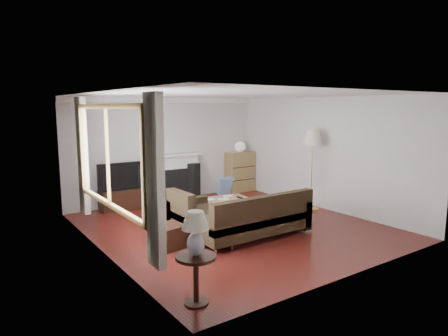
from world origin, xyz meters
TOP-DOWN VIEW (x-y plane):
  - room at (0.00, 0.00)m, footprint 5.10×5.60m
  - window at (-2.45, -0.20)m, footprint 0.12×2.74m
  - curtain_near at (-2.40, -1.72)m, footprint 0.10×0.35m
  - curtain_far at (-2.40, 1.32)m, footprint 0.10×0.35m
  - fireplace at (0.15, 2.64)m, footprint 1.40×0.26m
  - tv_stand at (-1.30, 2.50)m, footprint 0.91×0.41m
  - television at (-1.30, 2.50)m, footprint 1.07×0.14m
  - speaker_left at (-0.83, 2.51)m, footprint 0.39×0.42m
  - speaker_right at (0.60, 2.54)m, footprint 0.33×0.36m
  - bookshelf at (2.08, 2.53)m, footprint 0.79×0.37m
  - globe_lamp at (2.08, 2.53)m, footprint 0.28×0.28m
  - sectional_sofa at (-0.09, -0.72)m, footprint 2.32×1.69m
  - coffee_table at (0.08, 0.51)m, footprint 1.19×0.75m
  - footstool at (-1.54, -0.36)m, footprint 0.53×0.53m
  - floor_lamp at (2.18, 0.03)m, footprint 0.59×0.59m
  - side_table at (-2.15, -2.23)m, footprint 0.47×0.47m
  - table_lamp at (-2.15, -2.23)m, footprint 0.32×0.32m

SIDE VIEW (x-z plane):
  - footstool at x=-1.54m, z-range 0.00..0.38m
  - coffee_table at x=0.08m, z-range 0.00..0.44m
  - tv_stand at x=-1.30m, z-range 0.00..0.46m
  - side_table at x=-2.15m, z-range 0.00..0.59m
  - sectional_sofa at x=-0.09m, z-range 0.00..0.75m
  - speaker_right at x=0.60m, z-range 0.00..0.89m
  - speaker_left at x=-0.83m, z-range 0.00..0.99m
  - bookshelf at x=2.08m, z-range 0.00..1.08m
  - fireplace at x=0.15m, z-range 0.00..1.15m
  - television at x=-1.30m, z-range 0.46..1.07m
  - table_lamp at x=-2.15m, z-range 0.59..1.10m
  - floor_lamp at x=2.18m, z-range 0.00..1.79m
  - globe_lamp at x=2.08m, z-range 1.08..1.36m
  - room at x=0.00m, z-range -0.02..2.52m
  - curtain_near at x=-2.40m, z-range 0.35..2.45m
  - curtain_far at x=-2.40m, z-range 0.35..2.45m
  - window at x=-2.45m, z-range 0.78..2.32m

